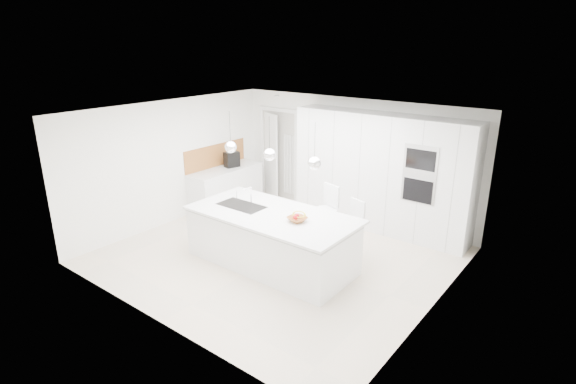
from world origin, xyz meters
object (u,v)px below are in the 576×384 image
Objects in this scene: island_base at (271,240)px; fruit_bowl at (297,219)px; bar_stool_left at (326,220)px; bar_stool_right at (352,232)px; espresso_machine at (232,159)px.

island_base is 0.74m from fruit_bowl.
island_base is at bearing -99.82° from bar_stool_left.
bar_stool_left is 1.14× the size of bar_stool_right.
fruit_bowl is 3.49m from espresso_machine.
bar_stool_right is at bearing 13.60° from bar_stool_left.
island_base is 2.66× the size of bar_stool_right.
fruit_bowl is 1.01m from bar_stool_left.
espresso_machine is 3.11m from bar_stool_left.
bar_stool_left is at bearing 1.40° from espresso_machine.
fruit_bowl is at bearing 1.87° from island_base.
bar_stool_left is 0.55m from bar_stool_right.
espresso_machine is (-2.53, 1.69, 0.64)m from island_base.
espresso_machine is (-3.06, 1.67, 0.13)m from fruit_bowl.
fruit_bowl reaches higher than island_base.
island_base is 9.40× the size of fruit_bowl.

